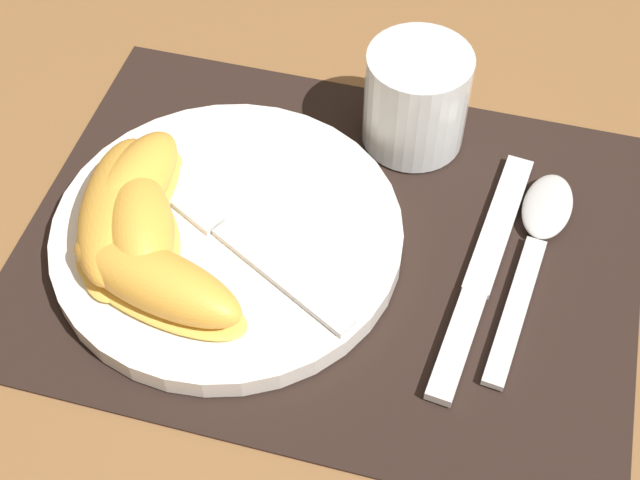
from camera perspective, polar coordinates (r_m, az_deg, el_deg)
ground_plane at (r=0.61m, az=0.67°, el=-0.31°), size 3.00×3.00×0.00m
placemat at (r=0.61m, az=0.67°, el=-0.20°), size 0.42×0.31×0.00m
plate at (r=0.60m, az=-5.92°, el=0.33°), size 0.24×0.24×0.02m
juice_glass at (r=0.65m, az=6.14°, el=8.68°), size 0.08×0.08×0.08m
knife at (r=0.60m, az=10.27°, el=-2.22°), size 0.04×0.21×0.01m
spoon at (r=0.63m, az=13.86°, el=0.48°), size 0.04×0.18×0.01m
fork at (r=0.59m, az=-5.91°, el=0.44°), size 0.17×0.11×0.00m
citrus_wedge_0 at (r=0.61m, az=-11.94°, el=3.08°), size 0.06×0.11×0.04m
citrus_wedge_1 at (r=0.60m, az=-12.61°, el=1.78°), size 0.08×0.14×0.04m
citrus_wedge_2 at (r=0.58m, az=-11.40°, el=0.53°), size 0.08×0.10×0.04m
citrus_wedge_3 at (r=0.56m, az=-10.42°, el=-2.70°), size 0.13×0.07×0.04m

